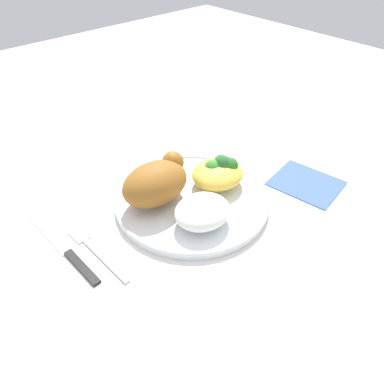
# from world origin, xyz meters

# --- Properties ---
(ground_plane) EXTENTS (2.00, 2.00, 0.00)m
(ground_plane) POSITION_xyz_m (0.00, 0.00, 0.00)
(ground_plane) COLOR silver
(plate) EXTENTS (0.26, 0.26, 0.01)m
(plate) POSITION_xyz_m (0.00, 0.00, 0.01)
(plate) COLOR white
(plate) RESTS_ON ground_plane
(roasted_chicken) EXTENTS (0.12, 0.08, 0.07)m
(roasted_chicken) POSITION_xyz_m (-0.04, 0.04, 0.05)
(roasted_chicken) COLOR #925B20
(roasted_chicken) RESTS_ON plate
(rice_pile) EXTENTS (0.09, 0.08, 0.04)m
(rice_pile) POSITION_xyz_m (-0.03, -0.05, 0.03)
(rice_pile) COLOR white
(rice_pile) RESTS_ON plate
(mac_cheese_with_broccoli) EXTENTS (0.09, 0.08, 0.05)m
(mac_cheese_with_broccoli) POSITION_xyz_m (0.06, 0.00, 0.04)
(mac_cheese_with_broccoli) COLOR yellow
(mac_cheese_with_broccoli) RESTS_ON plate
(fork) EXTENTS (0.02, 0.14, 0.01)m
(fork) POSITION_xyz_m (-0.18, 0.02, 0.00)
(fork) COLOR #B2B2B7
(fork) RESTS_ON ground_plane
(knife) EXTENTS (0.02, 0.19, 0.01)m
(knife) POSITION_xyz_m (-0.21, 0.04, 0.00)
(knife) COLOR black
(knife) RESTS_ON ground_plane
(napkin) EXTENTS (0.12, 0.13, 0.00)m
(napkin) POSITION_xyz_m (0.19, -0.10, 0.00)
(napkin) COLOR #47669E
(napkin) RESTS_ON ground_plane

